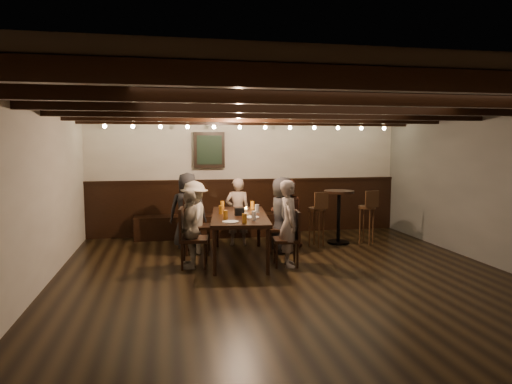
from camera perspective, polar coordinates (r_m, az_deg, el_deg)
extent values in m
plane|color=black|center=(6.39, 4.44, -11.01)|extent=(7.00, 7.00, 0.00)
plane|color=black|center=(6.13, 4.63, 10.98)|extent=(7.00, 7.00, 0.00)
plane|color=beige|center=(9.55, -1.11, 2.00)|extent=(6.50, 0.00, 6.50)
plane|color=#595956|center=(7.68, 28.59, 0.29)|extent=(0.00, 7.00, 7.00)
plane|color=beige|center=(6.13, -26.16, -0.85)|extent=(0.00, 7.00, 7.00)
cube|color=black|center=(9.58, -1.06, -1.90)|extent=(6.50, 0.08, 1.10)
cube|color=black|center=(9.27, -5.67, -4.23)|extent=(3.00, 0.45, 0.45)
cube|color=black|center=(9.32, -5.88, 5.26)|extent=(0.62, 0.12, 0.72)
cube|color=black|center=(9.26, -5.84, 5.25)|extent=(0.50, 0.02, 0.58)
cube|color=black|center=(3.43, 18.13, 13.14)|extent=(6.50, 0.10, 0.16)
cube|color=black|center=(4.48, 10.75, 11.59)|extent=(6.50, 0.10, 0.16)
cube|color=black|center=(5.57, 6.26, 10.54)|extent=(6.50, 0.10, 0.16)
cube|color=black|center=(6.68, 3.26, 9.80)|extent=(6.50, 0.10, 0.16)
cube|color=black|center=(7.81, 1.13, 9.26)|extent=(6.50, 0.10, 0.16)
cube|color=black|center=(8.95, -0.45, 8.85)|extent=(6.50, 0.10, 0.16)
sphere|color=#FFE099|center=(8.84, -18.41, 7.80)|extent=(0.07, 0.07, 0.07)
sphere|color=#FFE099|center=(8.77, -9.38, 8.04)|extent=(0.07, 0.07, 0.07)
sphere|color=#FFE099|center=(8.92, -0.43, 8.08)|extent=(0.07, 0.07, 0.07)
sphere|color=#FFE099|center=(9.27, 8.03, 7.95)|extent=(0.07, 0.07, 0.07)
sphere|color=#FFE099|center=(9.81, 15.72, 7.67)|extent=(0.07, 0.07, 0.07)
cube|color=black|center=(7.37, -2.10, -3.09)|extent=(1.12, 2.04, 0.06)
cylinder|color=black|center=(6.54, -5.20, -7.54)|extent=(0.06, 0.06, 0.67)
cylinder|color=black|center=(8.34, -4.90, -4.60)|extent=(0.06, 0.06, 0.67)
cylinder|color=black|center=(6.57, 1.50, -7.47)|extent=(0.06, 0.06, 0.67)
cylinder|color=black|center=(8.35, 0.34, -4.55)|extent=(0.06, 0.06, 0.67)
cube|color=black|center=(7.87, -7.30, -4.33)|extent=(0.50, 0.50, 0.05)
cube|color=black|center=(7.84, -8.80, -2.39)|extent=(0.10, 0.45, 0.49)
cube|color=black|center=(6.99, -7.75, -5.88)|extent=(0.47, 0.47, 0.05)
cube|color=black|center=(6.96, -9.34, -3.84)|extent=(0.09, 0.42, 0.46)
cube|color=black|center=(7.92, 2.90, -4.64)|extent=(0.44, 0.44, 0.05)
cube|color=black|center=(7.90, 4.19, -2.93)|extent=(0.09, 0.39, 0.43)
cube|color=black|center=(7.04, 3.76, -6.01)|extent=(0.43, 0.43, 0.05)
cube|color=black|center=(7.02, 5.20, -4.09)|extent=(0.09, 0.39, 0.43)
imported|color=#242427|center=(8.29, -8.52, -2.27)|extent=(0.72, 0.51, 1.37)
imported|color=gray|center=(8.42, -2.31, -2.47)|extent=(0.49, 0.35, 1.25)
imported|color=brown|center=(8.35, 3.91, -2.63)|extent=(0.65, 0.54, 1.23)
imported|color=#9D9685|center=(7.84, -7.69, -3.16)|extent=(0.56, 0.86, 1.25)
imported|color=gray|center=(6.96, -8.18, -4.61)|extent=(0.37, 0.72, 1.18)
imported|color=#272629|center=(7.88, 3.27, -2.86)|extent=(0.49, 0.69, 1.31)
imported|color=gray|center=(7.00, 4.18, -3.92)|extent=(0.38, 0.52, 1.32)
cylinder|color=#BF7219|center=(8.05, -4.24, -1.62)|extent=(0.07, 0.07, 0.14)
cylinder|color=#BF7219|center=(8.01, -0.45, -1.64)|extent=(0.07, 0.07, 0.14)
cylinder|color=#BF7219|center=(7.45, -4.43, -2.23)|extent=(0.07, 0.07, 0.14)
cylinder|color=silver|center=(7.57, 0.13, -2.09)|extent=(0.07, 0.07, 0.14)
cylinder|color=#BF7219|center=(6.91, -3.81, -2.88)|extent=(0.07, 0.07, 0.14)
cylinder|color=silver|center=(6.82, -0.28, -2.98)|extent=(0.07, 0.07, 0.14)
cylinder|color=#BF7219|center=(6.57, -1.45, -3.33)|extent=(0.07, 0.07, 0.14)
cylinder|color=white|center=(6.67, -3.21, -3.74)|extent=(0.24, 0.24, 0.01)
cylinder|color=white|center=(7.08, -0.57, -3.17)|extent=(0.24, 0.24, 0.01)
cube|color=black|center=(7.31, -2.09, -2.46)|extent=(0.15, 0.10, 0.12)
cylinder|color=beige|center=(7.66, -1.27, -2.33)|extent=(0.05, 0.05, 0.05)
cylinder|color=black|center=(8.82, 10.22, -6.19)|extent=(0.41, 0.41, 0.04)
cylinder|color=black|center=(8.73, 10.28, -3.17)|extent=(0.07, 0.07, 0.94)
cylinder|color=black|center=(8.67, 10.34, 0.03)|extent=(0.56, 0.56, 0.05)
cylinder|color=#392512|center=(8.34, 7.60, -2.11)|extent=(0.32, 0.32, 0.05)
cube|color=#392512|center=(8.19, 8.17, -1.07)|extent=(0.28, 0.09, 0.30)
cylinder|color=#392512|center=(8.76, 13.71, -1.84)|extent=(0.32, 0.32, 0.05)
cube|color=#392512|center=(8.61, 14.31, -0.85)|extent=(0.28, 0.08, 0.30)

